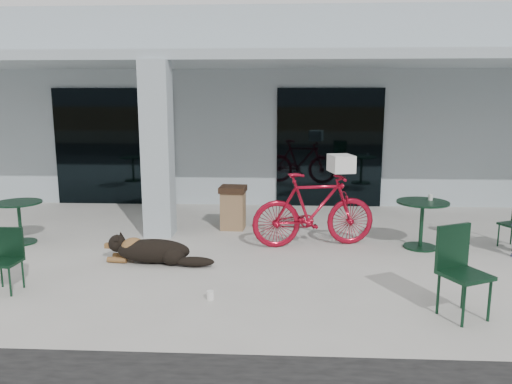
# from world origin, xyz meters

# --- Properties ---
(ground) EXTENTS (80.00, 80.00, 0.00)m
(ground) POSITION_xyz_m (0.00, 0.00, 0.00)
(ground) COLOR #BBB8B1
(ground) RESTS_ON ground
(building) EXTENTS (22.00, 7.00, 4.50)m
(building) POSITION_xyz_m (0.00, 8.50, 2.25)
(building) COLOR #9EAEB3
(building) RESTS_ON ground
(storefront_glass_left) EXTENTS (2.80, 0.06, 2.70)m
(storefront_glass_left) POSITION_xyz_m (-3.20, 4.98, 1.35)
(storefront_glass_left) COLOR black
(storefront_glass_left) RESTS_ON ground
(storefront_glass_right) EXTENTS (2.40, 0.06, 2.70)m
(storefront_glass_right) POSITION_xyz_m (1.80, 4.98, 1.35)
(storefront_glass_right) COLOR black
(storefront_glass_right) RESTS_ON ground
(column) EXTENTS (0.50, 0.50, 3.12)m
(column) POSITION_xyz_m (-1.50, 2.30, 1.56)
(column) COLOR #9EAEB3
(column) RESTS_ON ground
(overhang) EXTENTS (22.00, 2.80, 0.18)m
(overhang) POSITION_xyz_m (0.00, 3.60, 3.21)
(overhang) COLOR #9EAEB3
(overhang) RESTS_ON column
(bicycle) EXTENTS (2.18, 1.01, 1.26)m
(bicycle) POSITION_xyz_m (1.26, 1.73, 0.63)
(bicycle) COLOR maroon
(bicycle) RESTS_ON ground
(laundry_basket) EXTENTS (0.45, 0.54, 0.29)m
(laundry_basket) POSITION_xyz_m (1.70, 1.82, 1.40)
(laundry_basket) COLOR white
(laundry_basket) RESTS_ON bicycle
(dog) EXTENTS (1.32, 0.56, 0.43)m
(dog) POSITION_xyz_m (-1.22, 0.70, 0.21)
(dog) COLOR black
(dog) RESTS_ON ground
(cup_near_dog) EXTENTS (0.11, 0.11, 0.11)m
(cup_near_dog) POSITION_xyz_m (-0.16, -0.65, 0.06)
(cup_near_dog) COLOR white
(cup_near_dog) RESTS_ON ground
(cafe_table_near) EXTENTS (1.03, 1.03, 0.73)m
(cafe_table_near) POSITION_xyz_m (-3.78, 1.64, 0.36)
(cafe_table_near) COLOR #123520
(cafe_table_near) RESTS_ON ground
(cafe_chair_near) EXTENTS (0.38, 0.42, 0.82)m
(cafe_chair_near) POSITION_xyz_m (-2.84, -0.52, 0.41)
(cafe_chair_near) COLOR #123520
(cafe_chair_near) RESTS_ON ground
(cafe_table_far) EXTENTS (0.85, 0.85, 0.80)m
(cafe_table_far) POSITION_xyz_m (3.05, 1.71, 0.40)
(cafe_table_far) COLOR #123520
(cafe_table_far) RESTS_ON ground
(cafe_chair_far_a) EXTENTS (0.65, 0.67, 1.05)m
(cafe_chair_far_a) POSITION_xyz_m (2.80, -1.00, 0.52)
(cafe_chair_far_a) COLOR #123520
(cafe_chair_far_a) RESTS_ON ground
(cup_on_table) EXTENTS (0.07, 0.07, 0.10)m
(cup_on_table) POSITION_xyz_m (3.20, 1.81, 0.85)
(cup_on_table) COLOR white
(cup_on_table) RESTS_ON cafe_table_far
(trash_receptacle) EXTENTS (0.52, 0.52, 0.83)m
(trash_receptacle) POSITION_xyz_m (-0.20, 2.80, 0.41)
(trash_receptacle) COLOR olive
(trash_receptacle) RESTS_ON ground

